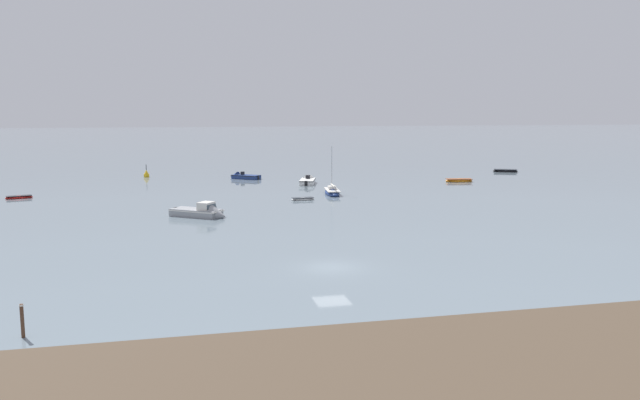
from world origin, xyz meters
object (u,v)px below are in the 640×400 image
object	(u,v)px
motorboat_moored_0	(308,182)
sailboat_moored_0	(332,192)
rowboat_moored_1	(303,199)
rowboat_moored_3	(459,181)
channel_buoy	(146,174)
rowboat_moored_2	(505,171)
mooring_post_near	(22,322)
motorboat_moored_1	(204,214)
rowboat_moored_0	(19,197)
motorboat_moored_2	(242,177)

from	to	relation	value
motorboat_moored_0	sailboat_moored_0	bearing A→B (deg)	-161.07
rowboat_moored_1	rowboat_moored_3	size ratio (longest dim) A/B	0.67
motorboat_moored_0	channel_buoy	xyz separation A→B (m)	(-24.77, 15.39, 0.18)
rowboat_moored_1	channel_buoy	distance (m)	38.96
rowboat_moored_2	rowboat_moored_3	distance (m)	20.21
mooring_post_near	motorboat_moored_1	bearing A→B (deg)	73.02
rowboat_moored_3	motorboat_moored_1	distance (m)	47.84
sailboat_moored_0	rowboat_moored_0	bearing A→B (deg)	89.61
sailboat_moored_0	channel_buoy	xyz separation A→B (m)	(-25.30, 28.69, 0.17)
motorboat_moored_1	channel_buoy	bearing A→B (deg)	136.73
rowboat_moored_2	rowboat_moored_3	size ratio (longest dim) A/B	1.03
rowboat_moored_1	motorboat_moored_0	size ratio (longest dim) A/B	0.48
rowboat_moored_3	motorboat_moored_0	bearing A→B (deg)	-178.23
rowboat_moored_2	mooring_post_near	size ratio (longest dim) A/B	2.46
rowboat_moored_1	sailboat_moored_0	size ratio (longest dim) A/B	0.45
rowboat_moored_0	rowboat_moored_3	size ratio (longest dim) A/B	0.76
channel_buoy	mooring_post_near	distance (m)	77.63
rowboat_moored_1	rowboat_moored_2	size ratio (longest dim) A/B	0.65
rowboat_moored_0	rowboat_moored_3	bearing A→B (deg)	168.06
motorboat_moored_0	rowboat_moored_1	bearing A→B (deg)	-177.33
channel_buoy	rowboat_moored_1	bearing A→B (deg)	-58.54
rowboat_moored_0	motorboat_moored_2	size ratio (longest dim) A/B	0.64
channel_buoy	motorboat_moored_2	bearing A→B (deg)	-22.23
rowboat_moored_0	rowboat_moored_2	bearing A→B (deg)	176.50
rowboat_moored_2	motorboat_moored_0	size ratio (longest dim) A/B	0.74
rowboat_moored_0	mooring_post_near	world-z (taller)	mooring_post_near
motorboat_moored_1	motorboat_moored_0	bearing A→B (deg)	95.25
rowboat_moored_3	rowboat_moored_1	bearing A→B (deg)	-143.09
rowboat_moored_2	motorboat_moored_0	bearing A→B (deg)	-140.17
rowboat_moored_3	sailboat_moored_0	bearing A→B (deg)	-147.07
rowboat_moored_1	motorboat_moored_0	xyz separation A→B (m)	(4.44, 17.84, 0.15)
rowboat_moored_0	channel_buoy	bearing A→B (deg)	-138.67
rowboat_moored_1	rowboat_moored_2	distance (m)	51.66
rowboat_moored_3	rowboat_moored_2	bearing A→B (deg)	49.89
channel_buoy	rowboat_moored_2	bearing A→B (deg)	-5.00
motorboat_moored_1	motorboat_moored_2	size ratio (longest dim) A/B	1.19
motorboat_moored_2	rowboat_moored_3	bearing A→B (deg)	-161.17
motorboat_moored_1	sailboat_moored_0	world-z (taller)	sailboat_moored_0
motorboat_moored_0	mooring_post_near	world-z (taller)	mooring_post_near
rowboat_moored_0	motorboat_moored_0	xyz separation A→B (m)	(39.67, 8.10, 0.14)
rowboat_moored_3	mooring_post_near	world-z (taller)	mooring_post_near
motorboat_moored_2	mooring_post_near	distance (m)	73.56
sailboat_moored_0	rowboat_moored_2	bearing A→B (deg)	-52.18
motorboat_moored_0	sailboat_moored_0	world-z (taller)	sailboat_moored_0
rowboat_moored_0	channel_buoy	size ratio (longest dim) A/B	1.49
rowboat_moored_2	motorboat_moored_1	bearing A→B (deg)	-120.39
rowboat_moored_3	mooring_post_near	xyz separation A→B (m)	(-51.41, -58.91, 0.62)
rowboat_moored_1	mooring_post_near	world-z (taller)	mooring_post_near
motorboat_moored_2	motorboat_moored_1	bearing A→B (deg)	117.18
rowboat_moored_1	motorboat_moored_1	world-z (taller)	motorboat_moored_1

